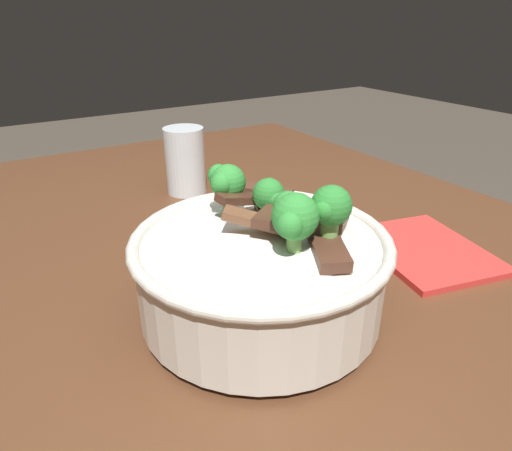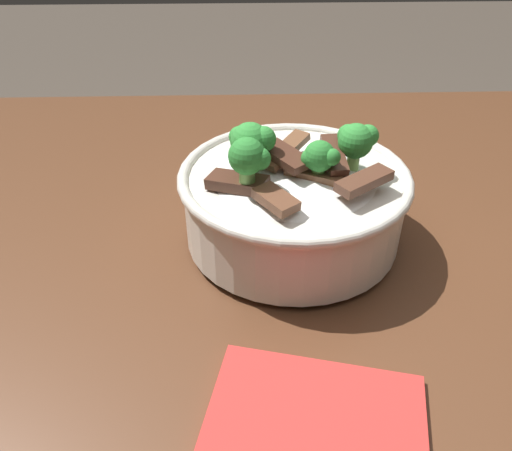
% 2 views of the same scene
% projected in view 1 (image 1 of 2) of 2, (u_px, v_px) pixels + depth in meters
% --- Properties ---
extents(dining_table, '(1.59, 0.95, 0.79)m').
position_uv_depth(dining_table, '(326.00, 436.00, 0.45)').
color(dining_table, '#56331E').
rests_on(dining_table, ground).
extents(rice_bowl, '(0.25, 0.25, 0.15)m').
position_uv_depth(rice_bowl, '(261.00, 263.00, 0.44)').
color(rice_bowl, silver).
rests_on(rice_bowl, dining_table).
extents(drinking_glass, '(0.07, 0.07, 0.11)m').
position_uv_depth(drinking_glass, '(185.00, 165.00, 0.75)').
color(drinking_glass, white).
rests_on(drinking_glass, dining_table).
extents(folded_napkin, '(0.19, 0.17, 0.01)m').
position_uv_depth(folded_napkin, '(425.00, 250.00, 0.58)').
color(folded_napkin, red).
rests_on(folded_napkin, dining_table).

